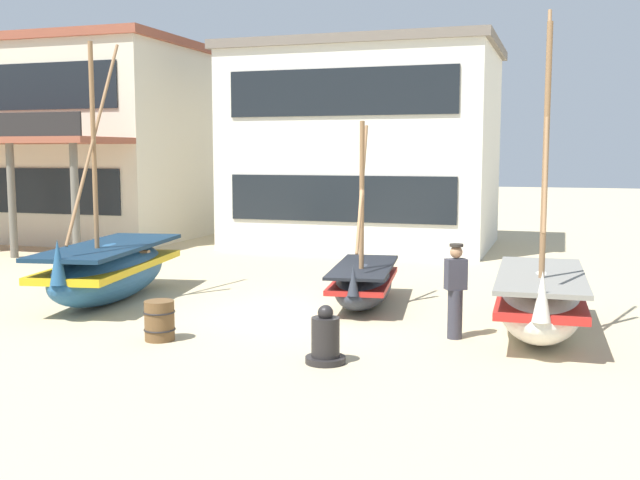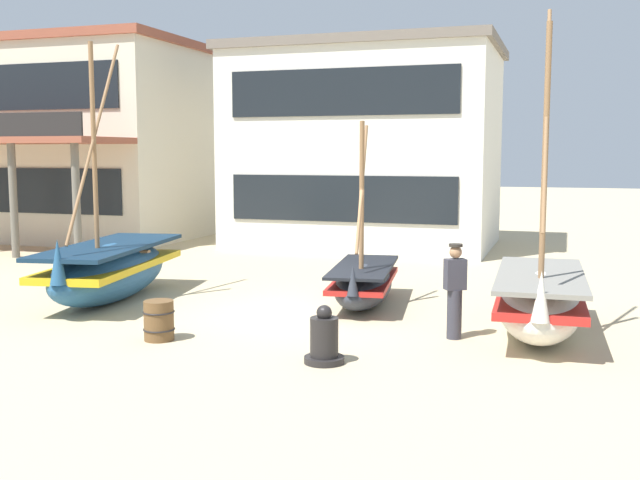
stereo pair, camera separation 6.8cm
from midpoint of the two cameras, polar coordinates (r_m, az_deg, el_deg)
The scene contains 9 objects.
ground_plane at distance 15.36m, azimuth -1.05°, elevation -5.61°, with size 120.00×120.00×0.00m, color tan.
fishing_boat_near_left at distance 16.12m, azimuth 3.46°, elevation -3.25°, with size 1.65×3.62×3.91m.
fishing_boat_centre_large at distance 17.22m, azimuth -15.57°, elevation -2.16°, with size 2.40×4.96×5.67m.
fishing_boat_far_right at distance 14.00m, azimuth 16.51°, elevation -4.43°, with size 1.64×4.25×5.79m.
fisherman_by_hull at distance 13.38m, azimuth 10.35°, elevation -3.91°, with size 0.42×0.37×1.68m.
capstan_winch at distance 11.76m, azimuth 0.49°, elevation -7.63°, with size 0.63×0.63×0.92m.
wooden_barrel at distance 13.45m, azimuth -12.01°, elevation -6.00°, with size 0.56×0.56×0.70m.
harbor_building_main at distance 26.58m, azimuth 3.61°, elevation 7.10°, with size 9.12×6.41×6.93m.
harbor_building_annex at distance 30.47m, azimuth -16.85°, elevation 7.21°, with size 8.41×9.90×7.40m.
Camera 2 is at (5.01, -14.15, 3.26)m, focal length 42.10 mm.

